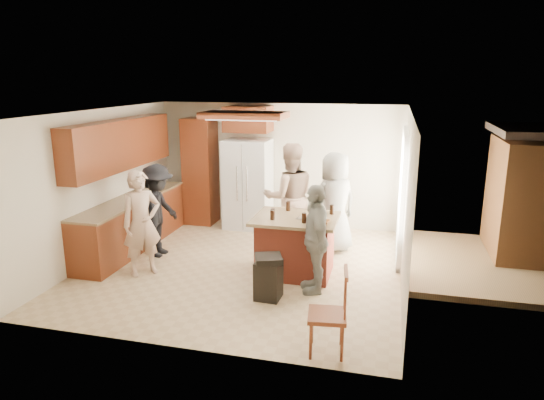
% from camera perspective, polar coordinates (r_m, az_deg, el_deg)
% --- Properties ---
extents(room_shell, '(8.00, 5.20, 5.00)m').
position_cam_1_polar(room_shell, '(9.20, 26.92, -0.77)').
color(room_shell, tan).
rests_on(room_shell, ground).
extents(person_front_left, '(0.73, 0.74, 1.65)m').
position_cam_1_polar(person_front_left, '(7.72, -15.08, -2.67)').
color(person_front_left, tan).
rests_on(person_front_left, ground).
extents(person_behind_left, '(1.08, 0.88, 1.92)m').
position_cam_1_polar(person_behind_left, '(8.51, 2.09, 0.32)').
color(person_behind_left, tan).
rests_on(person_behind_left, ground).
extents(person_behind_right, '(1.02, 1.00, 1.77)m').
position_cam_1_polar(person_behind_right, '(8.49, 7.38, -0.32)').
color(person_behind_right, gray).
rests_on(person_behind_right, ground).
extents(person_side_right, '(0.73, 1.03, 1.58)m').
position_cam_1_polar(person_side_right, '(6.90, 5.11, -4.57)').
color(person_side_right, gray).
rests_on(person_side_right, ground).
extents(person_counter, '(0.59, 1.08, 1.60)m').
position_cam_1_polar(person_counter, '(8.48, -13.35, -1.23)').
color(person_counter, black).
rests_on(person_counter, ground).
extents(left_cabinetry, '(0.64, 3.00, 2.30)m').
position_cam_1_polar(left_cabinetry, '(8.95, -16.57, 0.41)').
color(left_cabinetry, maroon).
rests_on(left_cabinetry, ground).
extents(back_wall_units, '(1.80, 0.60, 2.45)m').
position_cam_1_polar(back_wall_units, '(10.06, -7.05, 4.87)').
color(back_wall_units, maroon).
rests_on(back_wall_units, ground).
extents(refrigerator, '(0.90, 0.76, 1.80)m').
position_cam_1_polar(refrigerator, '(9.83, -2.87, 1.88)').
color(refrigerator, white).
rests_on(refrigerator, ground).
extents(kitchen_island, '(1.28, 1.03, 0.93)m').
position_cam_1_polar(kitchen_island, '(7.57, 2.76, -5.33)').
color(kitchen_island, '#A33C2A').
rests_on(kitchen_island, ground).
extents(island_items, '(0.93, 0.73, 0.15)m').
position_cam_1_polar(island_items, '(7.30, 4.13, -1.98)').
color(island_items, silver).
rests_on(island_items, kitchen_island).
extents(trash_bin, '(0.46, 0.46, 0.63)m').
position_cam_1_polar(trash_bin, '(6.81, -0.42, -9.04)').
color(trash_bin, black).
rests_on(trash_bin, ground).
extents(spindle_chair, '(0.47, 0.47, 0.99)m').
position_cam_1_polar(spindle_chair, '(5.55, 6.72, -13.32)').
color(spindle_chair, maroon).
rests_on(spindle_chair, ground).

